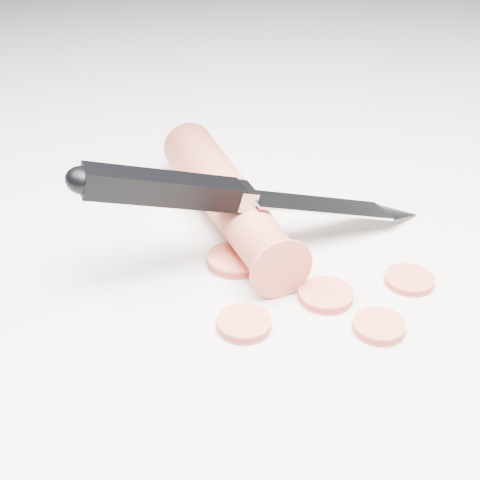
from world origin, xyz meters
TOP-DOWN VIEW (x-y plane):
  - ground at (0.00, 0.00)m, footprint 2.40×2.40m
  - carrot at (0.01, 0.08)m, footprint 0.08×0.21m
  - carrot_slice_0 at (0.01, -0.04)m, footprint 0.04×0.04m
  - carrot_slice_1 at (-0.02, 0.03)m, footprint 0.04×0.04m
  - carrot_slice_2 at (0.07, -0.06)m, footprint 0.03×0.03m
  - carrot_slice_3 at (0.02, -0.08)m, footprint 0.03×0.03m
  - carrot_slice_4 at (-0.05, -0.04)m, footprint 0.03×0.03m
  - kitchen_knife at (0.01, 0.04)m, footprint 0.27×0.08m

SIDE VIEW (x-z plane):
  - ground at x=0.00m, z-range 0.00..0.00m
  - carrot_slice_2 at x=0.07m, z-range 0.00..0.01m
  - carrot_slice_3 at x=0.02m, z-range 0.00..0.01m
  - carrot_slice_0 at x=0.01m, z-range 0.00..0.01m
  - carrot_slice_4 at x=-0.05m, z-range 0.00..0.01m
  - carrot_slice_1 at x=-0.02m, z-range 0.00..0.01m
  - carrot at x=0.01m, z-range 0.00..0.04m
  - kitchen_knife at x=0.01m, z-range 0.00..0.09m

